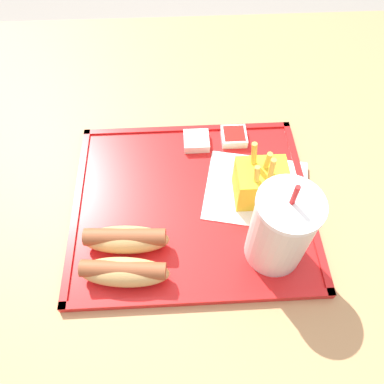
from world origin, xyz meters
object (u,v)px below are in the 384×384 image
(hot_dog_far, at_px, (124,271))
(hot_dog_near, at_px, (126,239))
(sauce_cup_ketchup, at_px, (234,136))
(sauce_cup_mayo, at_px, (196,141))
(soda_cup, at_px, (281,229))
(fries_carton, at_px, (261,183))

(hot_dog_far, xyz_separation_m, hot_dog_near, (0.00, -0.05, 0.00))
(hot_dog_far, relative_size, sauce_cup_ketchup, 2.91)
(hot_dog_far, height_order, sauce_cup_mayo, hot_dog_far)
(soda_cup, bearing_deg, fries_carton, -86.26)
(sauce_cup_mayo, distance_m, sauce_cup_ketchup, 0.07)
(sauce_cup_mayo, bearing_deg, soda_cup, 114.75)
(hot_dog_far, height_order, hot_dog_near, same)
(hot_dog_near, height_order, sauce_cup_mayo, hot_dog_near)
(soda_cup, height_order, sauce_cup_ketchup, soda_cup)
(soda_cup, relative_size, hot_dog_far, 1.27)
(sauce_cup_mayo, relative_size, sauce_cup_ketchup, 1.00)
(fries_carton, height_order, sauce_cup_mayo, fries_carton)
(soda_cup, bearing_deg, sauce_cup_ketchup, -81.90)
(hot_dog_near, bearing_deg, sauce_cup_mayo, -120.26)
(hot_dog_near, distance_m, sauce_cup_mayo, 0.25)
(hot_dog_far, xyz_separation_m, sauce_cup_mayo, (-0.12, -0.27, -0.01))
(soda_cup, height_order, hot_dog_far, soda_cup)
(soda_cup, bearing_deg, hot_dog_near, -5.35)
(hot_dog_far, relative_size, hot_dog_near, 1.01)
(sauce_cup_ketchup, bearing_deg, hot_dog_far, 54.23)
(hot_dog_far, bearing_deg, soda_cup, -172.09)
(fries_carton, distance_m, sauce_cup_ketchup, 0.14)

